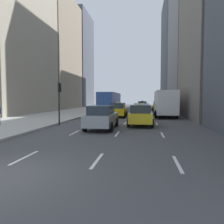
# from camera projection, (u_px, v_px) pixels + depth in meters

# --- Properties ---
(sidewalk_left) EXTENTS (8.00, 66.00, 0.15)m
(sidewalk_left) POSITION_uv_depth(u_px,v_px,m) (71.00, 113.00, 33.91)
(sidewalk_left) COLOR #ADAAA3
(sidewalk_left) RESTS_ON ground
(lane_markings) EXTENTS (5.72, 56.00, 0.01)m
(lane_markings) POSITION_uv_depth(u_px,v_px,m) (131.00, 116.00, 28.59)
(lane_markings) COLOR white
(lane_markings) RESTS_ON ground
(building_row_left) EXTENTS (6.00, 61.38, 37.18)m
(building_row_left) POSITION_uv_depth(u_px,v_px,m) (38.00, 30.00, 37.97)
(building_row_left) COLOR gray
(building_row_left) RESTS_ON ground
(building_row_right) EXTENTS (6.00, 60.06, 32.93)m
(building_row_right) POSITION_uv_depth(u_px,v_px,m) (193.00, 32.00, 35.01)
(building_row_right) COLOR #4C515B
(building_row_right) RESTS_ON ground
(taxi_lead) EXTENTS (2.02, 4.40, 1.87)m
(taxi_lead) POSITION_uv_depth(u_px,v_px,m) (142.00, 106.00, 42.50)
(taxi_lead) COLOR yellow
(taxi_lead) RESTS_ON ground
(taxi_second) EXTENTS (2.02, 4.40, 1.87)m
(taxi_second) POSITION_uv_depth(u_px,v_px,m) (158.00, 106.00, 39.59)
(taxi_second) COLOR yellow
(taxi_second) RESTS_ON ground
(taxi_third) EXTENTS (2.02, 4.40, 1.87)m
(taxi_third) POSITION_uv_depth(u_px,v_px,m) (141.00, 115.00, 18.03)
(taxi_third) COLOR yellow
(taxi_third) RESTS_ON ground
(taxi_fourth) EXTENTS (2.02, 4.40, 1.87)m
(taxi_fourth) POSITION_uv_depth(u_px,v_px,m) (118.00, 110.00, 26.30)
(taxi_fourth) COLOR yellow
(taxi_fourth) RESTS_ON ground
(sedan_black_near) EXTENTS (2.02, 4.94, 1.73)m
(sedan_black_near) POSITION_uv_depth(u_px,v_px,m) (102.00, 117.00, 16.06)
(sedan_black_near) COLOR #9EA0A5
(sedan_black_near) RESTS_ON ground
(sedan_silver_behind) EXTENTS (2.02, 4.80, 1.70)m
(sedan_silver_behind) POSITION_uv_depth(u_px,v_px,m) (141.00, 111.00, 24.93)
(sedan_silver_behind) COLOR #9EA0A5
(sedan_silver_behind) RESTS_ON ground
(city_bus) EXTENTS (2.80, 11.61, 3.25)m
(city_bus) POSITION_uv_depth(u_px,v_px,m) (110.00, 101.00, 38.30)
(city_bus) COLOR #2D519E
(city_bus) RESTS_ON ground
(box_truck) EXTENTS (2.58, 8.40, 3.15)m
(box_truck) POSITION_uv_depth(u_px,v_px,m) (165.00, 103.00, 26.73)
(box_truck) COLOR maroon
(box_truck) RESTS_ON ground
(traffic_light_pole) EXTENTS (0.24, 0.42, 3.60)m
(traffic_light_pole) POSITION_uv_depth(u_px,v_px,m) (59.00, 96.00, 18.23)
(traffic_light_pole) COLOR black
(traffic_light_pole) RESTS_ON ground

